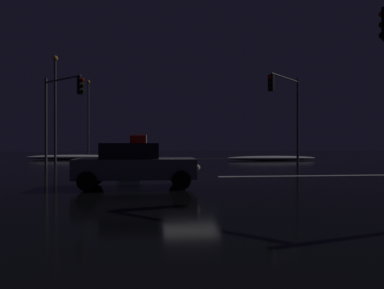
# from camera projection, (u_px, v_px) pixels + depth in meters

# --- Properties ---
(ground) EXTENTS (120.00, 120.00, 0.10)m
(ground) POSITION_uv_depth(u_px,v_px,m) (191.00, 178.00, 16.85)
(ground) COLOR black
(stop_line_north) EXTENTS (0.35, 14.64, 0.01)m
(stop_line_north) POSITION_uv_depth(u_px,v_px,m) (177.00, 166.00, 25.33)
(stop_line_north) COLOR white
(stop_line_north) RESTS_ON ground
(centre_line_ns) EXTENTS (22.00, 0.15, 0.01)m
(centre_line_ns) POSITION_uv_depth(u_px,v_px,m) (169.00, 159.00, 36.86)
(centre_line_ns) COLOR yellow
(centre_line_ns) RESTS_ON ground
(crosswalk_bar_east) EXTENTS (14.64, 0.40, 0.01)m
(crosswalk_bar_east) POSITION_uv_depth(u_px,v_px,m) (365.00, 175.00, 17.83)
(crosswalk_bar_east) COLOR white
(crosswalk_bar_east) RESTS_ON ground
(snow_bank_left_curb) EXTENTS (9.17, 1.50, 0.46)m
(snow_bank_left_curb) POSITION_uv_depth(u_px,v_px,m) (74.00, 157.00, 35.80)
(snow_bank_left_curb) COLOR white
(snow_bank_left_curb) RESTS_ON ground
(snow_bank_right_curb) EXTENTS (8.52, 1.50, 0.41)m
(snow_bank_right_curb) POSITION_uv_depth(u_px,v_px,m) (271.00, 158.00, 33.85)
(snow_bank_right_curb) COLOR white
(snow_bank_right_curb) RESTS_ON ground
(sedan_green) EXTENTS (2.02, 4.33, 1.57)m
(sedan_green) POSITION_uv_depth(u_px,v_px,m) (130.00, 154.00, 27.58)
(sedan_green) COLOR #14512D
(sedan_green) RESTS_ON ground
(sedan_orange) EXTENTS (2.02, 4.33, 1.57)m
(sedan_orange) POSITION_uv_depth(u_px,v_px,m) (133.00, 152.00, 33.58)
(sedan_orange) COLOR #C66014
(sedan_orange) RESTS_ON ground
(sedan_white) EXTENTS (2.02, 4.33, 1.57)m
(sedan_white) POSITION_uv_depth(u_px,v_px,m) (135.00, 151.00, 39.45)
(sedan_white) COLOR silver
(sedan_white) RESTS_ON ground
(sedan_black) EXTENTS (2.02, 4.33, 1.57)m
(sedan_black) POSITION_uv_depth(u_px,v_px,m) (136.00, 150.00, 44.96)
(sedan_black) COLOR black
(sedan_black) RESTS_ON ground
(sedan_red) EXTENTS (2.02, 4.33, 1.57)m
(sedan_red) POSITION_uv_depth(u_px,v_px,m) (140.00, 149.00, 50.91)
(sedan_red) COLOR maroon
(sedan_red) RESTS_ON ground
(box_truck) EXTENTS (2.68, 8.28, 3.08)m
(box_truck) POSITION_uv_depth(u_px,v_px,m) (139.00, 143.00, 58.55)
(box_truck) COLOR red
(box_truck) RESTS_ON ground
(sedan_gray_crossing) EXTENTS (4.33, 2.02, 1.57)m
(sedan_gray_crossing) POSITION_uv_depth(u_px,v_px,m) (135.00, 165.00, 12.94)
(sedan_gray_crossing) COLOR slate
(sedan_gray_crossing) RESTS_ON ground
(traffic_signal_ne) EXTENTS (3.37, 3.37, 6.39)m
(traffic_signal_ne) POSITION_uv_depth(u_px,v_px,m) (287.00, 103.00, 25.30)
(traffic_signal_ne) COLOR #4C4C51
(traffic_signal_ne) RESTS_ON ground
(traffic_signal_nw) EXTENTS (3.16, 3.16, 6.03)m
(traffic_signal_nw) POSITION_uv_depth(u_px,v_px,m) (60.00, 104.00, 23.61)
(traffic_signal_nw) COLOR #4C4C51
(traffic_signal_nw) RESTS_ON ground
(streetlamp_left_far) EXTENTS (0.44, 0.44, 9.56)m
(streetlamp_left_far) POSITION_uv_depth(u_px,v_px,m) (88.00, 113.00, 45.69)
(streetlamp_left_far) COLOR #424247
(streetlamp_left_far) RESTS_ON ground
(streetlamp_left_near) EXTENTS (0.44, 0.44, 8.79)m
(streetlamp_left_near) POSITION_uv_depth(u_px,v_px,m) (55.00, 101.00, 29.79)
(streetlamp_left_near) COLOR #424247
(streetlamp_left_near) RESTS_ON ground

